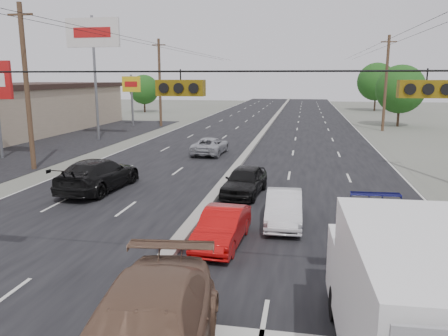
{
  "coord_description": "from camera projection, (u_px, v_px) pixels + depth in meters",
  "views": [
    {
      "loc": [
        4.17,
        -9.29,
        5.67
      ],
      "look_at": [
        1.14,
        7.13,
        2.2
      ],
      "focal_mm": 35.0,
      "sensor_mm": 36.0,
      "label": 1
    }
  ],
  "objects": [
    {
      "name": "road_surface",
      "position": [
        257.0,
        141.0,
        39.72
      ],
      "size": [
        20.0,
        160.0,
        0.02
      ],
      "primitive_type": "cube",
      "color": "black",
      "rests_on": "ground"
    },
    {
      "name": "tree_right_mid",
      "position": [
        400.0,
        89.0,
        50.62
      ],
      "size": [
        5.6,
        5.6,
        7.14
      ],
      "color": "#382619",
      "rests_on": "ground"
    },
    {
      "name": "tree_left_far",
      "position": [
        144.0,
        90.0,
        71.76
      ],
      "size": [
        4.8,
        4.8,
        6.12
      ],
      "color": "#382619",
      "rests_on": "ground"
    },
    {
      "name": "utility_pole_left_c",
      "position": [
        160.0,
        82.0,
        50.53
      ],
      "size": [
        1.6,
        0.3,
        10.0
      ],
      "color": "#422D1E",
      "rests_on": "ground"
    },
    {
      "name": "utility_pole_left_b",
      "position": [
        27.0,
        87.0,
        26.46
      ],
      "size": [
        1.6,
        0.3,
        10.0
      ],
      "color": "#422D1E",
      "rests_on": "ground"
    },
    {
      "name": "oncoming_far",
      "position": [
        210.0,
        146.0,
        32.68
      ],
      "size": [
        2.28,
        4.64,
        1.27
      ],
      "primitive_type": "imported",
      "rotation": [
        0.0,
        0.0,
        3.1
      ],
      "color": "#9E9FA5",
      "rests_on": "ground"
    },
    {
      "name": "oncoming_near",
      "position": [
        99.0,
        175.0,
        22.18
      ],
      "size": [
        2.72,
        5.79,
        1.63
      ],
      "primitive_type": "imported",
      "rotation": [
        0.0,
        0.0,
        3.06
      ],
      "color": "black",
      "rests_on": "ground"
    },
    {
      "name": "red_sedan",
      "position": [
        222.0,
        228.0,
        14.94
      ],
      "size": [
        1.56,
        3.88,
        1.25
      ],
      "primitive_type": "imported",
      "rotation": [
        0.0,
        0.0,
        -0.06
      ],
      "color": "#BA0B0B",
      "rests_on": "ground"
    },
    {
      "name": "center_median",
      "position": [
        257.0,
        140.0,
        39.7
      ],
      "size": [
        0.5,
        160.0,
        0.2
      ],
      "primitive_type": "cube",
      "color": "gray",
      "rests_on": "ground"
    },
    {
      "name": "box_truck",
      "position": [
        406.0,
        306.0,
        7.85
      ],
      "size": [
        2.42,
        6.37,
        3.19
      ],
      "rotation": [
        0.0,
        0.0,
        0.04
      ],
      "color": "black",
      "rests_on": "ground"
    },
    {
      "name": "tree_right_far",
      "position": [
        376.0,
        82.0,
        74.39
      ],
      "size": [
        6.4,
        6.4,
        8.16
      ],
      "color": "#382619",
      "rests_on": "ground"
    },
    {
      "name": "queue_car_b",
      "position": [
        284.0,
        208.0,
        17.08
      ],
      "size": [
        1.5,
        3.96,
        1.29
      ],
      "primitive_type": "imported",
      "rotation": [
        0.0,
        0.0,
        0.04
      ],
      "color": "silver",
      "rests_on": "ground"
    },
    {
      "name": "utility_pole_right_c",
      "position": [
        386.0,
        83.0,
        46.09
      ],
      "size": [
        1.6,
        0.3,
        10.0
      ],
      "color": "#422D1E",
      "rests_on": "ground"
    },
    {
      "name": "queue_car_a",
      "position": [
        245.0,
        181.0,
        21.33
      ],
      "size": [
        2.13,
        4.32,
        1.42
      ],
      "primitive_type": "imported",
      "rotation": [
        0.0,
        0.0,
        -0.11
      ],
      "color": "black",
      "rests_on": "ground"
    },
    {
      "name": "ground",
      "position": [
        127.0,
        310.0,
        10.84
      ],
      "size": [
        200.0,
        200.0,
        0.0
      ],
      "primitive_type": "plane",
      "color": "#606356",
      "rests_on": "ground"
    },
    {
      "name": "parking_lot",
      "position": [
        56.0,
        144.0,
        37.93
      ],
      "size": [
        10.0,
        42.0,
        0.02
      ],
      "primitive_type": "cube",
      "color": "black",
      "rests_on": "ground"
    },
    {
      "name": "traffic_signals",
      "position": [
        176.0,
        86.0,
        9.47
      ],
      "size": [
        25.0,
        0.3,
        0.54
      ],
      "color": "black",
      "rests_on": "ground"
    },
    {
      "name": "pole_sign_far",
      "position": [
        131.0,
        88.0,
        51.3
      ],
      "size": [
        2.2,
        0.25,
        6.0
      ],
      "color": "slate",
      "rests_on": "ground"
    },
    {
      "name": "pole_sign_billboard",
      "position": [
        93.0,
        41.0,
        38.57
      ],
      "size": [
        5.0,
        0.25,
        11.0
      ],
      "color": "slate",
      "rests_on": "ground"
    },
    {
      "name": "queue_car_d",
      "position": [
        390.0,
        235.0,
        13.89
      ],
      "size": [
        2.43,
        5.37,
        1.53
      ],
      "primitive_type": "imported",
      "rotation": [
        0.0,
        0.0,
        0.06
      ],
      "color": "navy",
      "rests_on": "ground"
    }
  ]
}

